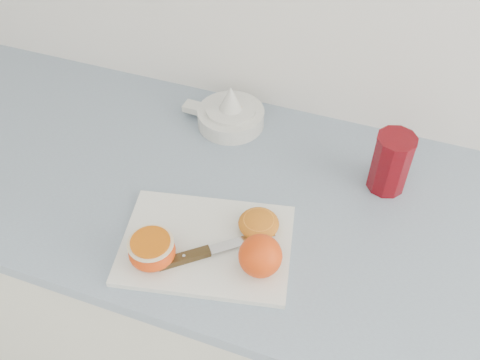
# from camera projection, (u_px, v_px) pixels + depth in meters

# --- Properties ---
(counter) EXTENTS (2.54, 0.64, 0.89)m
(counter) POSITION_uv_depth(u_px,v_px,m) (257.00, 311.00, 1.40)
(counter) COLOR silver
(counter) RESTS_ON ground
(cutting_board) EXTENTS (0.35, 0.28, 0.01)m
(cutting_board) POSITION_uv_depth(u_px,v_px,m) (206.00, 245.00, 1.00)
(cutting_board) COLOR white
(cutting_board) RESTS_ON counter
(whole_orange) EXTENTS (0.08, 0.08, 0.08)m
(whole_orange) POSITION_uv_depth(u_px,v_px,m) (260.00, 256.00, 0.92)
(whole_orange) COLOR #F73800
(whole_orange) RESTS_ON cutting_board
(half_orange) EXTENTS (0.08, 0.08, 0.05)m
(half_orange) POSITION_uv_depth(u_px,v_px,m) (152.00, 250.00, 0.95)
(half_orange) COLOR #F73800
(half_orange) RESTS_ON cutting_board
(squeezed_shell) EXTENTS (0.08, 0.08, 0.03)m
(squeezed_shell) POSITION_uv_depth(u_px,v_px,m) (259.00, 223.00, 1.00)
(squeezed_shell) COLOR #C96715
(squeezed_shell) RESTS_ON cutting_board
(paring_knife) EXTENTS (0.18, 0.16, 0.01)m
(paring_knife) POSITION_uv_depth(u_px,v_px,m) (195.00, 255.00, 0.96)
(paring_knife) COLOR #402D13
(paring_knife) RESTS_ON cutting_board
(citrus_juicer) EXTENTS (0.20, 0.15, 0.10)m
(citrus_juicer) POSITION_uv_depth(u_px,v_px,m) (230.00, 114.00, 1.23)
(citrus_juicer) COLOR white
(citrus_juicer) RESTS_ON counter
(red_tumbler) EXTENTS (0.08, 0.08, 0.13)m
(red_tumbler) POSITION_uv_depth(u_px,v_px,m) (390.00, 165.00, 1.07)
(red_tumbler) COLOR maroon
(red_tumbler) RESTS_ON counter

